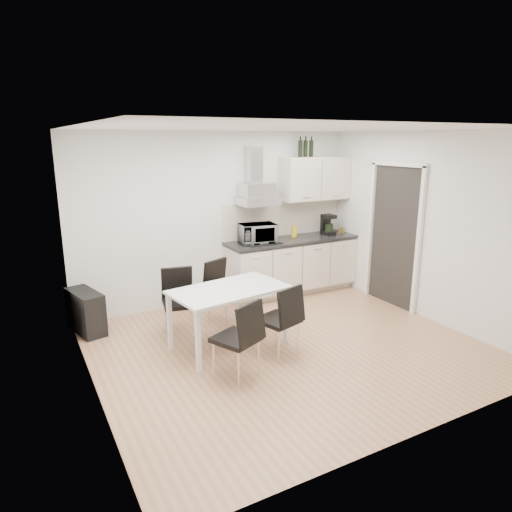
{
  "coord_description": "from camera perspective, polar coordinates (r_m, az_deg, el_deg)",
  "views": [
    {
      "loc": [
        -2.8,
        -4.36,
        2.49
      ],
      "look_at": [
        -0.24,
        0.37,
        1.1
      ],
      "focal_mm": 32.0,
      "sensor_mm": 36.0,
      "label": 1
    }
  ],
  "objects": [
    {
      "name": "guitar_amp",
      "position": [
        6.44,
        -20.49,
        -6.53
      ],
      "size": [
        0.44,
        0.72,
        0.56
      ],
      "rotation": [
        0.0,
        0.0,
        0.24
      ],
      "color": "black",
      "rests_on": "ground"
    },
    {
      "name": "chair_near_right",
      "position": [
        5.34,
        2.73,
        -8.08
      ],
      "size": [
        0.57,
        0.61,
        0.88
      ],
      "primitive_type": null,
      "rotation": [
        0.0,
        0.0,
        0.3
      ],
      "color": "black",
      "rests_on": "ground"
    },
    {
      "name": "wall_back",
      "position": [
        7.05,
        -4.65,
        4.72
      ],
      "size": [
        4.5,
        0.1,
        2.6
      ],
      "primitive_type": "cube",
      "color": "silver",
      "rests_on": "ground"
    },
    {
      "name": "chair_near_left",
      "position": [
        4.87,
        -2.52,
        -10.39
      ],
      "size": [
        0.61,
        0.64,
        0.88
      ],
      "primitive_type": null,
      "rotation": [
        0.0,
        0.0,
        0.43
      ],
      "color": "black",
      "rests_on": "ground"
    },
    {
      "name": "wall_left",
      "position": [
        4.55,
        -20.52,
        -1.61
      ],
      "size": [
        0.1,
        4.0,
        2.6
      ],
      "primitive_type": "cube",
      "color": "silver",
      "rests_on": "ground"
    },
    {
      "name": "chair_far_left",
      "position": [
        5.94,
        -9.5,
        -5.91
      ],
      "size": [
        0.53,
        0.57,
        0.88
      ],
      "primitive_type": null,
      "rotation": [
        0.0,
        0.0,
        2.95
      ],
      "color": "black",
      "rests_on": "ground"
    },
    {
      "name": "ceiling",
      "position": [
        5.18,
        4.42,
        15.67
      ],
      "size": [
        4.5,
        4.5,
        0.0
      ],
      "primitive_type": "plane",
      "color": "white",
      "rests_on": "wall_back"
    },
    {
      "name": "wall_front",
      "position": [
        3.85,
        20.4,
        -4.47
      ],
      "size": [
        4.5,
        0.1,
        2.6
      ],
      "primitive_type": "cube",
      "color": "silver",
      "rests_on": "ground"
    },
    {
      "name": "kitchenette",
      "position": [
        7.46,
        4.59,
        1.6
      ],
      "size": [
        2.22,
        0.64,
        2.52
      ],
      "color": "beige",
      "rests_on": "ground"
    },
    {
      "name": "dining_table",
      "position": [
        5.5,
        -3.4,
        -4.9
      ],
      "size": [
        1.46,
        0.97,
        0.75
      ],
      "rotation": [
        0.0,
        0.0,
        0.15
      ],
      "color": "white",
      "rests_on": "ground"
    },
    {
      "name": "doorway",
      "position": [
        7.16,
        16.78,
        2.26
      ],
      "size": [
        0.08,
        1.04,
        2.1
      ],
      "primitive_type": "cube",
      "color": "white",
      "rests_on": "ground"
    },
    {
      "name": "wall_right",
      "position": [
        6.77,
        20.45,
        3.46
      ],
      "size": [
        0.1,
        4.0,
        2.6
      ],
      "primitive_type": "cube",
      "color": "silver",
      "rests_on": "ground"
    },
    {
      "name": "floor_speaker",
      "position": [
        6.99,
        -9.47,
        -5.16
      ],
      "size": [
        0.22,
        0.2,
        0.32
      ],
      "primitive_type": "cube",
      "rotation": [
        0.0,
        0.0,
        0.15
      ],
      "color": "black",
      "rests_on": "ground"
    },
    {
      "name": "ground",
      "position": [
        5.74,
        3.91,
        -11.23
      ],
      "size": [
        4.5,
        4.5,
        0.0
      ],
      "primitive_type": "plane",
      "color": "tan",
      "rests_on": "ground"
    },
    {
      "name": "chair_far_right",
      "position": [
        6.28,
        -3.84,
        -4.6
      ],
      "size": [
        0.59,
        0.63,
        0.88
      ],
      "primitive_type": null,
      "rotation": [
        0.0,
        0.0,
        3.52
      ],
      "color": "black",
      "rests_on": "ground"
    }
  ]
}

